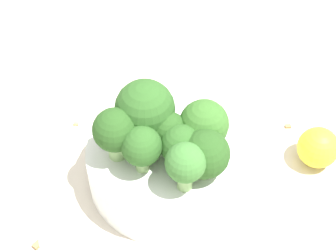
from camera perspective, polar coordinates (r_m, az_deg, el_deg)
name	(u,v)px	position (r m, az deg, el deg)	size (l,w,h in m)	color
ground_plane	(168,178)	(0.58, 0.00, -5.26)	(3.00, 3.00, 0.00)	beige
bowl	(168,164)	(0.56, 0.00, -3.88)	(0.16, 0.16, 0.05)	white
broccoli_floret_0	(180,147)	(0.51, 1.18, -2.12)	(0.04, 0.04, 0.05)	#7A9E5B
broccoli_floret_1	(185,164)	(0.49, 1.78, -3.89)	(0.04, 0.04, 0.05)	#84AD66
broccoli_floret_2	(142,147)	(0.50, -2.69, -2.17)	(0.04, 0.04, 0.05)	#84AD66
broccoli_floret_3	(145,110)	(0.52, -2.36, 1.62)	(0.06, 0.06, 0.07)	#84AD66
broccoli_floret_4	(204,125)	(0.52, 3.67, 0.12)	(0.05, 0.05, 0.05)	#7A9E5B
broccoli_floret_5	(115,132)	(0.51, -5.41, -0.57)	(0.04, 0.04, 0.06)	#8EB770
broccoli_floret_6	(205,155)	(0.50, 3.77, -2.92)	(0.05, 0.05, 0.05)	#84AD66
broccoli_floret_7	(171,129)	(0.52, 0.32, -0.34)	(0.03, 0.03, 0.05)	#8EB770
lemon_wedge	(318,148)	(0.59, 15.00, -2.13)	(0.04, 0.04, 0.04)	yellow
almond_crumb_1	(288,125)	(0.63, 12.12, 0.06)	(0.01, 0.00, 0.01)	#AD7F4C
almond_crumb_3	(76,123)	(0.63, -9.34, 0.28)	(0.01, 0.00, 0.01)	tan
almond_crumb_4	(39,247)	(0.54, -13.00, -11.87)	(0.01, 0.01, 0.01)	#AD7F4C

